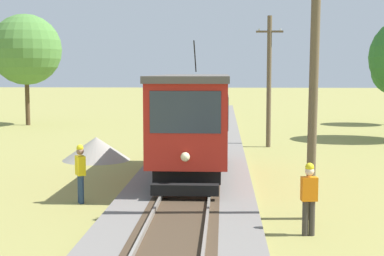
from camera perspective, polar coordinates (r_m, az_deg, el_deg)
The scene contains 7 objects.
red_tram at distance 20.66m, azimuth 0.08°, elevation 0.82°, with size 2.60×8.54×4.79m.
utility_pole_near_tram at distance 15.16m, azimuth 12.11°, elevation 4.50°, with size 1.40×0.60×7.16m.
utility_pole_mid at distance 29.78m, azimuth 7.74°, elevation 4.80°, with size 1.40×0.36×6.80m.
gravel_pile at distance 25.70m, azimuth -9.59°, elevation -2.04°, with size 3.02×3.02×1.03m, color gray.
track_worker at distance 14.05m, azimuth 11.67°, elevation -6.66°, with size 0.40×0.28×1.78m.
second_worker at distance 17.41m, azimuth -11.14°, elevation -4.24°, with size 0.39×0.45×1.78m.
tree_left_near at distance 43.13m, azimuth -16.33°, elevation 7.55°, with size 5.11×5.11×8.04m.
Camera 1 is at (1.13, -2.28, 3.99)m, focal length 53.13 mm.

